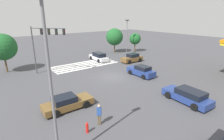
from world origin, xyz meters
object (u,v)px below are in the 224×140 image
(car_5, at_px, (188,96))
(pedestrian, at_px, (99,113))
(traffic_signal_mast, at_px, (45,39))
(fire_hydrant, at_px, (87,128))
(car_1, at_px, (132,58))
(car_2, at_px, (67,103))
(car_3, at_px, (141,71))
(tree_corner_b, at_px, (115,37))
(street_light_pole_b, at_px, (127,34))
(tree_corner_a, at_px, (135,39))
(car_0, at_px, (99,57))
(street_light_pole_a, at_px, (50,76))
(tree_corner_c, at_px, (3,47))

(car_5, distance_m, pedestrian, 9.48)
(traffic_signal_mast, bearing_deg, fire_hydrant, -53.18)
(car_1, xyz_separation_m, car_2, (16.87, 8.89, -0.10))
(car_3, distance_m, tree_corner_b, 17.20)
(street_light_pole_b, bearing_deg, tree_corner_b, -76.43)
(street_light_pole_b, relative_size, tree_corner_a, 1.70)
(fire_hydrant, bearing_deg, car_3, -152.71)
(car_0, relative_size, street_light_pole_a, 0.52)
(car_2, distance_m, tree_corner_b, 26.67)
(car_5, relative_size, tree_corner_c, 0.85)
(traffic_signal_mast, bearing_deg, tree_corner_b, 64.72)
(street_light_pole_b, distance_m, fire_hydrant, 28.18)
(traffic_signal_mast, distance_m, fire_hydrant, 16.50)
(traffic_signal_mast, bearing_deg, car_0, 56.90)
(fire_hydrant, bearing_deg, street_light_pole_a, 28.78)
(tree_corner_a, height_order, tree_corner_b, tree_corner_b)
(pedestrian, height_order, street_light_pole_a, street_light_pole_a)
(street_light_pole_a, height_order, fire_hydrant, street_light_pole_a)
(tree_corner_a, bearing_deg, car_1, 42.65)
(tree_corner_c, bearing_deg, tree_corner_b, -175.97)
(car_3, relative_size, street_light_pole_a, 0.46)
(tree_corner_b, bearing_deg, car_0, 29.92)
(street_light_pole_a, xyz_separation_m, street_light_pole_b, (-23.47, -20.17, -1.00))
(pedestrian, bearing_deg, tree_corner_a, -7.34)
(car_3, distance_m, tree_corner_c, 20.85)
(traffic_signal_mast, xyz_separation_m, car_3, (-10.52, 9.04, -4.51))
(fire_hydrant, bearing_deg, car_0, -125.57)
(car_3, bearing_deg, tree_corner_a, -41.34)
(car_1, xyz_separation_m, tree_corner_b, (-2.78, -8.90, 2.92))
(tree_corner_b, relative_size, tree_corner_c, 0.95)
(car_2, relative_size, tree_corner_c, 0.80)
(street_light_pole_a, bearing_deg, car_5, 178.18)
(car_2, height_order, car_5, car_5)
(car_2, relative_size, car_3, 1.09)
(car_3, bearing_deg, tree_corner_b, -24.81)
(tree_corner_b, bearing_deg, pedestrian, 49.32)
(car_5, bearing_deg, street_light_pole_a, 92.56)
(car_1, xyz_separation_m, pedestrian, (15.85, 12.78, 0.28))
(car_3, bearing_deg, car_5, 165.14)
(street_light_pole_b, xyz_separation_m, fire_hydrant, (20.71, 18.66, -4.12))
(street_light_pole_a, distance_m, tree_corner_b, 32.69)
(car_2, bearing_deg, car_5, -29.36)
(car_2, bearing_deg, fire_hydrant, -92.07)
(car_3, relative_size, street_light_pole_b, 0.57)
(car_3, height_order, car_5, car_3)
(tree_corner_b, bearing_deg, car_1, 72.63)
(traffic_signal_mast, height_order, street_light_pole_b, street_light_pole_b)
(car_0, xyz_separation_m, tree_corner_a, (-11.67, -1.95, 2.33))
(car_1, distance_m, tree_corner_c, 21.23)
(fire_hydrant, bearing_deg, street_light_pole_b, -137.98)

